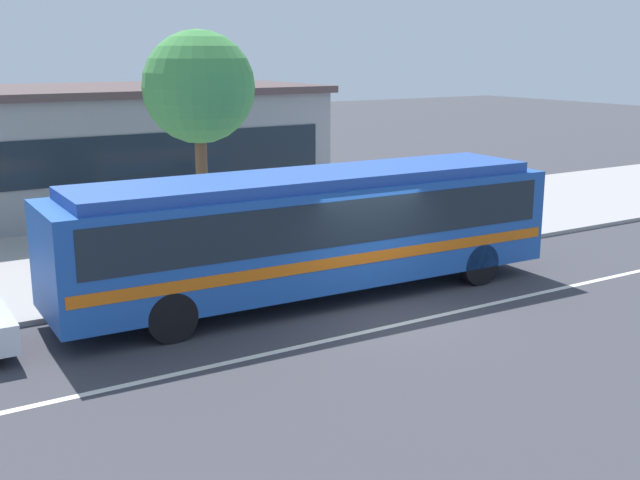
# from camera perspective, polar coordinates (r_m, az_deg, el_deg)

# --- Properties ---
(ground_plane) EXTENTS (120.00, 120.00, 0.00)m
(ground_plane) POSITION_cam_1_polar(r_m,az_deg,el_deg) (17.05, 4.50, -5.21)
(ground_plane) COLOR #3A3A41
(sidewalk_slab) EXTENTS (60.00, 8.00, 0.12)m
(sidewalk_slab) POSITION_cam_1_polar(r_m,az_deg,el_deg) (22.87, -6.01, -0.21)
(sidewalk_slab) COLOR #999595
(sidewalk_slab) RESTS_ON ground_plane
(lane_stripe_center) EXTENTS (56.00, 0.16, 0.01)m
(lane_stripe_center) POSITION_cam_1_polar(r_m,az_deg,el_deg) (16.44, 6.16, -5.94)
(lane_stripe_center) COLOR silver
(lane_stripe_center) RESTS_ON ground_plane
(transit_bus) EXTENTS (11.65, 2.86, 2.84)m
(transit_bus) POSITION_cam_1_polar(r_m,az_deg,el_deg) (17.60, -0.56, 1.02)
(transit_bus) COLOR #1F51A9
(transit_bus) RESTS_ON ground_plane
(pedestrian_waiting_near_sign) EXTENTS (0.48, 0.48, 1.66)m
(pedestrian_waiting_near_sign) POSITION_cam_1_polar(r_m,az_deg,el_deg) (18.48, -13.92, -0.57)
(pedestrian_waiting_near_sign) COLOR #3C263B
(pedestrian_waiting_near_sign) RESTS_ON sidewalk_slab
(bus_stop_sign) EXTENTS (0.08, 0.44, 2.32)m
(bus_stop_sign) POSITION_cam_1_polar(r_m,az_deg,el_deg) (20.83, 3.88, 2.86)
(bus_stop_sign) COLOR gray
(bus_stop_sign) RESTS_ON sidewalk_slab
(street_tree_near_stop) EXTENTS (2.91, 2.91, 5.85)m
(street_tree_near_stop) POSITION_cam_1_polar(r_m,az_deg,el_deg) (21.08, -8.70, 10.71)
(street_tree_near_stop) COLOR brown
(street_tree_near_stop) RESTS_ON sidewalk_slab
(station_building) EXTENTS (16.63, 7.67, 4.22)m
(station_building) POSITION_cam_1_polar(r_m,az_deg,el_deg) (28.70, -17.19, 6.24)
(station_building) COLOR gray
(station_building) RESTS_ON ground_plane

